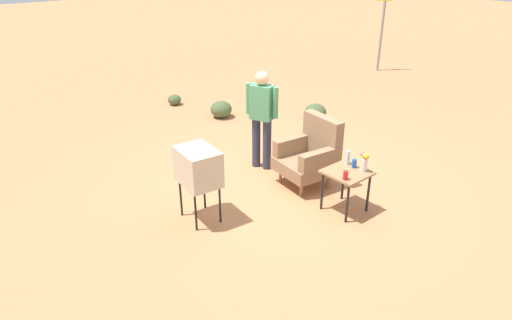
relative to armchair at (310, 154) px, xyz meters
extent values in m
plane|color=#C17A4C|center=(-0.25, -0.27, -0.50)|extent=(60.00, 60.00, 0.00)
cylinder|color=#937047|center=(-0.31, -0.33, -0.39)|extent=(0.05, 0.05, 0.22)
cylinder|color=#937047|center=(0.22, -0.40, -0.39)|extent=(0.05, 0.05, 0.22)
cylinder|color=#937047|center=(-0.24, 0.20, -0.39)|extent=(0.05, 0.05, 0.22)
cylinder|color=#937047|center=(0.28, 0.13, -0.39)|extent=(0.05, 0.05, 0.22)
cube|color=#8C6B4C|center=(-0.01, -0.10, -0.18)|extent=(0.85, 0.85, 0.20)
cube|color=#8C6B4C|center=(0.03, 0.22, 0.24)|extent=(0.77, 0.25, 0.64)
cube|color=#8C6B4C|center=(-0.33, -0.06, 0.05)|extent=(0.22, 0.70, 0.26)
cube|color=#8C6B4C|center=(0.31, -0.14, 0.05)|extent=(0.22, 0.70, 0.26)
cylinder|color=black|center=(0.67, -0.45, -0.21)|extent=(0.04, 0.04, 0.58)
cylinder|color=black|center=(1.12, -0.45, -0.21)|extent=(0.04, 0.04, 0.58)
cylinder|color=black|center=(0.67, 0.00, -0.21)|extent=(0.04, 0.04, 0.58)
cylinder|color=black|center=(1.12, 0.00, -0.21)|extent=(0.04, 0.04, 0.58)
cube|color=#937047|center=(0.89, -0.23, 0.09)|extent=(0.56, 0.56, 0.03)
cylinder|color=black|center=(0.02, -1.74, -0.22)|extent=(0.03, 0.03, 0.55)
cylinder|color=black|center=(-0.42, -1.69, -0.22)|extent=(0.03, 0.03, 0.55)
cylinder|color=black|center=(-0.02, -2.10, -0.22)|extent=(0.03, 0.03, 0.55)
cylinder|color=black|center=(-0.46, -2.05, -0.22)|extent=(0.03, 0.03, 0.55)
cube|color=#BCB299|center=(-0.22, -1.89, 0.29)|extent=(0.64, 0.50, 0.48)
cube|color=#383D3F|center=(-0.19, -1.67, 0.29)|extent=(0.42, 0.06, 0.34)
cylinder|color=#2D3347|center=(-1.00, -0.25, -0.07)|extent=(0.14, 0.14, 0.86)
cylinder|color=#2D3347|center=(-0.81, -0.17, -0.07)|extent=(0.14, 0.14, 0.86)
cube|color=#4C9366|center=(-0.91, -0.21, 0.64)|extent=(0.42, 0.34, 0.56)
cylinder|color=#4C9366|center=(-1.13, -0.30, 0.67)|extent=(0.09, 0.09, 0.50)
cylinder|color=#4C9366|center=(-0.68, -0.12, 0.67)|extent=(0.09, 0.09, 0.50)
sphere|color=#DBAD84|center=(-0.91, -0.21, 1.03)|extent=(0.22, 0.22, 0.22)
cylinder|color=gray|center=(-3.69, 6.81, 0.50)|extent=(0.08, 0.08, 2.00)
cylinder|color=blue|center=(0.87, -0.06, 0.17)|extent=(0.07, 0.07, 0.12)
cylinder|color=red|center=(1.03, -0.43, 0.17)|extent=(0.07, 0.07, 0.12)
cylinder|color=silver|center=(0.74, -0.04, 0.21)|extent=(0.06, 0.06, 0.20)
cylinder|color=silver|center=(1.03, -0.05, 0.20)|extent=(0.09, 0.09, 0.18)
sphere|color=yellow|center=(1.03, -0.05, 0.34)|extent=(0.07, 0.07, 0.07)
sphere|color=#E04C66|center=(0.99, -0.04, 0.34)|extent=(0.07, 0.07, 0.07)
sphere|color=orange|center=(1.06, -0.06, 0.34)|extent=(0.07, 0.07, 0.07)
ellipsoid|color=#475B33|center=(-1.90, 2.17, -0.32)|extent=(0.46, 0.46, 0.36)
ellipsoid|color=#475B33|center=(-4.76, 0.40, -0.38)|extent=(0.31, 0.31, 0.24)
ellipsoid|color=#475B33|center=(-3.35, 0.73, -0.32)|extent=(0.47, 0.47, 0.36)
camera|label=1|loc=(4.28, -4.70, 2.86)|focal=31.63mm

